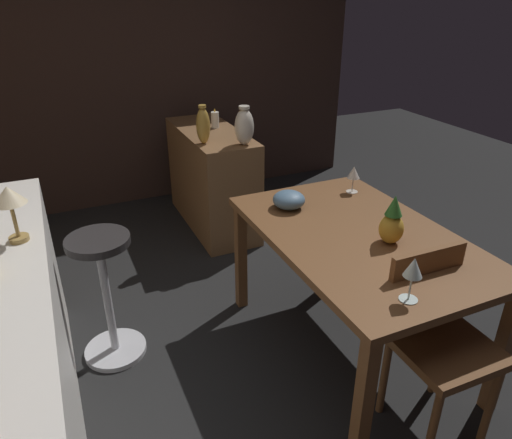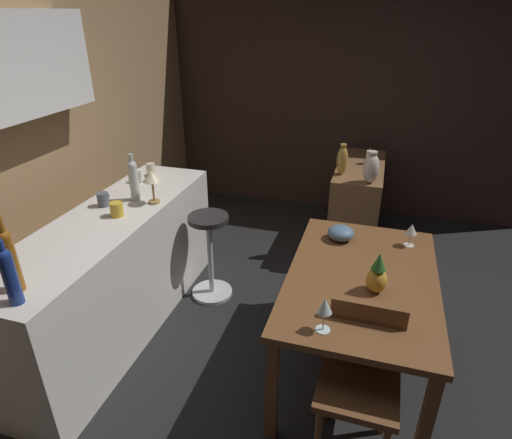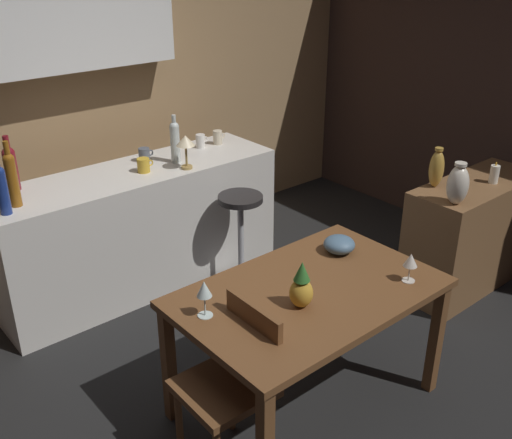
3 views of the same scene
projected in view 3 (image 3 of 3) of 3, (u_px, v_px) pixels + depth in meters
The scene contains 24 objects.
ground_plane at pixel (277, 365), 3.65m from camera, with size 9.00×9.00×0.00m, color black.
wall_kitchen_back at pixel (88, 80), 4.45m from camera, with size 5.20×0.33×2.60m.
wall_side_right at pixel (490, 85), 4.79m from camera, with size 0.10×4.40×2.60m, color #33231E.
dining_table at pixel (309, 304), 3.09m from camera, with size 1.36×0.87×0.74m.
kitchen_counter at pixel (139, 228), 4.36m from camera, with size 2.10×0.60×0.90m, color silver.
sideboard_cabinet at pixel (470, 234), 4.36m from camera, with size 1.10×0.44×0.82m, color brown.
chair_near_window at pixel (234, 379), 2.82m from camera, with size 0.41×0.41×0.85m.
bar_stool at pixel (241, 239), 4.33m from camera, with size 0.34×0.34×0.73m.
wine_glass_left at pixel (204, 290), 2.78m from camera, with size 0.07×0.07×0.19m.
wine_glass_right at pixel (411, 261), 3.08m from camera, with size 0.07×0.07×0.16m.
pineapple_centerpiece at pixel (301, 288), 2.88m from camera, with size 0.12×0.12×0.25m.
fruit_bowl at pixel (339, 244), 3.40m from camera, with size 0.18×0.18×0.10m, color slate.
wine_bottle_cobalt at pixel (2, 188), 3.44m from camera, with size 0.07×0.07×0.34m.
wine_bottle_amber at pixel (12, 177), 3.54m from camera, with size 0.07×0.07×0.41m.
wine_bottle_ruby at pixel (11, 166), 3.78m from camera, with size 0.08×0.08×0.36m.
wine_bottle_clear at pixel (175, 140), 4.25m from camera, with size 0.07×0.07×0.35m.
cup_cream at pixel (218, 137), 4.68m from camera, with size 0.11×0.07×0.11m.
cup_slate at pixel (144, 155), 4.32m from camera, with size 0.12×0.08×0.10m.
cup_mustard at pixel (144, 165), 4.12m from camera, with size 0.12×0.09×0.10m.
cup_white at pixel (201, 141), 4.60m from camera, with size 0.11×0.07×0.11m.
counter_lamp at pixel (186, 143), 4.12m from camera, with size 0.13×0.13×0.24m.
pillar_candle_tall at pixel (494, 174), 4.14m from camera, with size 0.06×0.06×0.15m.
vase_ceramic_ivory at pixel (458, 185), 3.79m from camera, with size 0.14×0.14×0.28m.
vase_brass at pixel (437, 168), 4.05m from camera, with size 0.10×0.10×0.28m.
Camera 3 is at (-1.98, -2.15, 2.37)m, focal length 41.85 mm.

